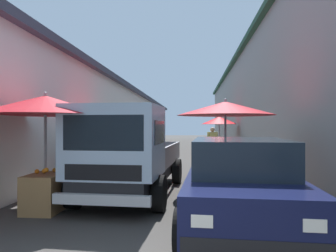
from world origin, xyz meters
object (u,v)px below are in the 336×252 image
(delivery_truck, at_px, (125,155))
(fruit_stall_mid_lane, at_px, (227,120))
(fruit_stall_far_left, at_px, (119,125))
(parked_scooter, at_px, (112,158))
(vendor_by_crates, at_px, (136,142))
(hatchback_car, at_px, (240,181))
(fruit_stall_far_right, at_px, (219,124))
(vendor_in_shade, at_px, (213,142))
(fruit_stall_near_left, at_px, (45,116))

(delivery_truck, bearing_deg, fruit_stall_mid_lane, -62.59)
(fruit_stall_far_left, height_order, parked_scooter, fruit_stall_far_left)
(vendor_by_crates, bearing_deg, fruit_stall_far_left, -175.44)
(hatchback_car, bearing_deg, parked_scooter, 31.47)
(fruit_stall_far_right, relative_size, delivery_truck, 0.47)
(fruit_stall_mid_lane, distance_m, vendor_in_shade, 6.80)
(parked_scooter, bearing_deg, vendor_by_crates, -2.37)
(fruit_stall_mid_lane, height_order, hatchback_car, fruit_stall_mid_lane)
(fruit_stall_near_left, bearing_deg, vendor_in_shade, -23.82)
(vendor_in_shade, bearing_deg, fruit_stall_far_left, 142.68)
(fruit_stall_far_right, xyz_separation_m, fruit_stall_near_left, (-13.83, 4.57, 0.04))
(fruit_stall_near_left, xyz_separation_m, hatchback_car, (-0.67, -3.76, -1.13))
(vendor_by_crates, bearing_deg, fruit_stall_far_right, -47.13)
(hatchback_car, relative_size, vendor_in_shade, 2.44)
(fruit_stall_mid_lane, height_order, fruit_stall_near_left, fruit_stall_mid_lane)
(fruit_stall_mid_lane, xyz_separation_m, vendor_in_shade, (6.75, -0.03, -0.89))
(hatchback_car, distance_m, vendor_in_shade, 9.37)
(hatchback_car, distance_m, delivery_truck, 2.70)
(hatchback_car, bearing_deg, fruit_stall_near_left, 79.86)
(vendor_in_shade, height_order, parked_scooter, vendor_in_shade)
(fruit_stall_mid_lane, xyz_separation_m, vendor_by_crates, (7.66, 3.79, -0.94))
(fruit_stall_near_left, distance_m, fruit_stall_far_left, 4.29)
(fruit_stall_near_left, bearing_deg, parked_scooter, 1.36)
(delivery_truck, bearing_deg, vendor_by_crates, 9.24)
(fruit_stall_far_right, bearing_deg, vendor_in_shade, 171.91)
(fruit_stall_far_right, height_order, fruit_stall_mid_lane, fruit_stall_mid_lane)
(fruit_stall_mid_lane, height_order, fruit_stall_far_left, fruit_stall_mid_lane)
(fruit_stall_far_left, relative_size, delivery_truck, 0.56)
(vendor_by_crates, bearing_deg, delivery_truck, -170.76)
(hatchback_car, bearing_deg, fruit_stall_mid_lane, -1.29)
(hatchback_car, xyz_separation_m, vendor_by_crates, (10.29, 3.73, 0.16))
(fruit_stall_far_right, distance_m, hatchback_car, 14.57)
(fruit_stall_near_left, bearing_deg, fruit_stall_mid_lane, -62.90)
(fruit_stall_mid_lane, distance_m, parked_scooter, 5.61)
(delivery_truck, bearing_deg, vendor_in_shade, -16.56)
(vendor_in_shade, distance_m, parked_scooter, 5.01)
(vendor_by_crates, bearing_deg, parked_scooter, 177.63)
(vendor_in_shade, relative_size, parked_scooter, 0.97)
(fruit_stall_mid_lane, bearing_deg, parked_scooter, 46.62)
(fruit_stall_near_left, distance_m, vendor_in_shade, 9.55)
(fruit_stall_far_left, bearing_deg, parked_scooter, 22.48)
(fruit_stall_far_left, bearing_deg, fruit_stall_far_right, -23.26)
(fruit_stall_far_right, height_order, fruit_stall_far_left, fruit_stall_far_right)
(fruit_stall_near_left, relative_size, vendor_in_shade, 1.58)
(vendor_in_shade, bearing_deg, vendor_by_crates, 76.50)
(fruit_stall_mid_lane, distance_m, hatchback_car, 2.84)
(parked_scooter, bearing_deg, delivery_truck, -162.00)
(fruit_stall_mid_lane, bearing_deg, fruit_stall_near_left, 117.10)
(fruit_stall_far_left, relative_size, vendor_by_crates, 1.79)
(hatchback_car, height_order, vendor_by_crates, vendor_by_crates)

